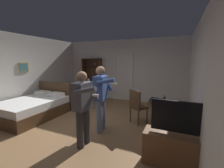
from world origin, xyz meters
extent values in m
plane|color=olive|center=(0.00, 0.00, 0.00)|extent=(7.29, 7.29, 0.00)
cube|color=silver|center=(0.00, 3.37, 1.37)|extent=(5.77, 0.12, 2.74)
cube|color=silver|center=(-2.82, 0.00, 1.37)|extent=(0.12, 6.87, 2.74)
cube|color=#B2933F|center=(-2.75, 0.51, 1.58)|extent=(0.03, 0.36, 0.34)
cube|color=teal|center=(-2.74, 0.51, 1.58)|extent=(0.01, 0.30, 0.28)
cube|color=silver|center=(2.82, 0.00, 1.37)|extent=(0.12, 6.87, 2.74)
cube|color=white|center=(-0.36, 3.29, 1.02)|extent=(0.08, 0.08, 2.05)
cube|color=white|center=(0.49, 3.29, 1.02)|extent=(0.08, 0.08, 2.05)
cube|color=white|center=(0.07, 3.29, 2.09)|extent=(0.93, 0.08, 0.08)
cube|color=#4C331E|center=(-1.89, 0.07, 0.17)|extent=(1.51, 2.05, 0.35)
cube|color=white|center=(-1.89, 0.07, 0.46)|extent=(1.45, 1.99, 0.22)
cube|color=#4C331E|center=(-1.89, 1.06, 0.51)|extent=(1.51, 0.08, 1.02)
cube|color=white|center=(-2.22, 0.80, 0.63)|extent=(0.50, 0.34, 0.12)
cube|color=white|center=(-1.55, 0.80, 0.63)|extent=(0.50, 0.34, 0.12)
cube|color=#4C331E|center=(-1.93, 3.11, 0.96)|extent=(0.06, 0.32, 1.92)
cube|color=#4C331E|center=(-1.03, 3.11, 0.96)|extent=(0.06, 0.32, 1.92)
cube|color=#4C331E|center=(-1.48, 3.11, 1.90)|extent=(0.96, 0.32, 0.04)
cube|color=#4C331E|center=(-1.48, 3.26, 0.96)|extent=(0.96, 0.02, 1.92)
cube|color=#4C331E|center=(-1.48, 3.11, 0.32)|extent=(0.90, 0.32, 0.03)
cylinder|color=#957762|center=(-1.59, 3.11, 0.38)|extent=(0.06, 0.06, 0.09)
cube|color=#4C331E|center=(-1.48, 3.11, 0.96)|extent=(0.90, 0.32, 0.03)
cube|color=#4C331E|center=(-1.48, 3.11, 1.60)|extent=(0.90, 0.32, 0.03)
cylinder|color=#C252BF|center=(-1.28, 3.11, 1.66)|extent=(0.06, 0.06, 0.09)
cube|color=brown|center=(2.46, -0.52, 0.29)|extent=(1.17, 0.40, 0.58)
cube|color=black|center=(2.46, -0.54, 0.90)|extent=(0.93, 0.05, 0.54)
cube|color=#3750BF|center=(2.46, -0.51, 0.90)|extent=(0.87, 0.01, 0.48)
cylinder|color=#4C331E|center=(1.96, 0.84, 0.33)|extent=(0.08, 0.08, 0.67)
cylinder|color=#4C331E|center=(1.96, 0.84, 0.01)|extent=(0.37, 0.37, 0.03)
cylinder|color=#4C331E|center=(1.96, 0.84, 0.68)|extent=(0.62, 0.62, 0.03)
cube|color=black|center=(1.93, 0.84, 0.71)|extent=(0.38, 0.32, 0.02)
cube|color=black|center=(1.89, 0.72, 0.82)|extent=(0.37, 0.29, 0.08)
cube|color=navy|center=(1.89, 0.73, 0.82)|extent=(0.33, 0.25, 0.06)
cylinder|color=#1C2C26|center=(2.10, 0.76, 0.80)|extent=(0.06, 0.06, 0.20)
cylinder|color=#1C2C26|center=(2.10, 0.76, 0.92)|extent=(0.03, 0.03, 0.05)
cylinder|color=#4C331E|center=(1.62, 1.08, 0.23)|extent=(0.04, 0.04, 0.45)
cylinder|color=#4C331E|center=(1.33, 1.26, 0.23)|extent=(0.04, 0.04, 0.45)
cylinder|color=#4C331E|center=(1.44, 0.79, 0.23)|extent=(0.04, 0.04, 0.45)
cylinder|color=#4C331E|center=(1.15, 0.97, 0.23)|extent=(0.04, 0.04, 0.45)
cube|color=#4C331E|center=(1.39, 1.03, 0.47)|extent=(0.58, 0.58, 0.04)
cube|color=#4C331E|center=(1.30, 0.88, 0.74)|extent=(0.38, 0.25, 0.50)
cylinder|color=#333338|center=(0.59, -0.51, 0.40)|extent=(0.15, 0.15, 0.81)
cylinder|color=#333338|center=(0.59, -0.75, 0.40)|extent=(0.15, 0.15, 0.81)
cube|color=#4C4C56|center=(0.59, -0.63, 1.09)|extent=(0.27, 0.43, 0.57)
sphere|color=#936B4C|center=(0.59, -0.63, 1.50)|extent=(0.22, 0.22, 0.22)
cylinder|color=#4C4C56|center=(0.68, -0.40, 1.19)|extent=(0.32, 0.10, 0.46)
cylinder|color=#4C4C56|center=(0.82, -0.87, 1.27)|extent=(0.49, 0.10, 0.20)
cube|color=white|center=(1.06, -0.90, 1.21)|extent=(0.12, 0.04, 0.04)
cylinder|color=slate|center=(0.59, 0.25, 0.42)|extent=(0.15, 0.15, 0.84)
cylinder|color=slate|center=(0.63, 0.00, 0.42)|extent=(0.15, 0.15, 0.84)
cube|color=#334C8C|center=(0.61, 0.13, 1.14)|extent=(0.33, 0.48, 0.60)
sphere|color=#936B4C|center=(0.61, 0.13, 1.57)|extent=(0.23, 0.23, 0.23)
cylinder|color=#334C8C|center=(0.66, 0.39, 1.25)|extent=(0.34, 0.14, 0.48)
cylinder|color=#334C8C|center=(0.86, -0.09, 1.35)|extent=(0.44, 0.16, 0.17)
cube|color=white|center=(1.07, -0.08, 1.31)|extent=(0.12, 0.05, 0.04)
cube|color=#4C1919|center=(-1.48, 2.18, 0.23)|extent=(0.52, 0.31, 0.46)
cube|color=black|center=(-1.00, 2.71, 0.17)|extent=(0.53, 0.38, 0.34)
camera|label=1|loc=(2.39, -3.15, 1.83)|focal=24.03mm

